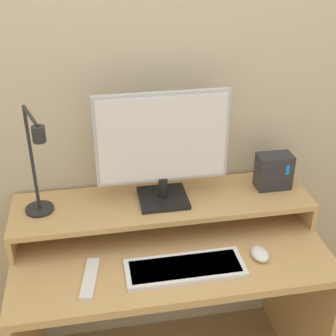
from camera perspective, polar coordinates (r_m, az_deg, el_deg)
wall_back at (r=1.77m, az=-1.70°, el=11.17°), size 6.00×0.05×2.50m
desk at (r=1.88m, az=0.19°, el=-14.42°), size 1.14×0.57×0.70m
monitor_shelf at (r=1.80m, az=-0.61°, el=-4.40°), size 1.14×0.29×0.12m
monitor at (r=1.68m, az=-0.74°, el=2.73°), size 0.49×0.17×0.43m
desk_lamp at (r=1.65m, az=-15.66°, el=-0.60°), size 0.13×0.25×0.42m
router_dock at (r=1.89m, az=12.76°, el=-0.38°), size 0.14×0.08×0.14m
keyboard at (r=1.64m, az=2.10°, el=-12.09°), size 0.41×0.15×0.02m
mouse at (r=1.72m, az=11.15°, el=-10.23°), size 0.06×0.09×0.03m
remote_control at (r=1.63m, az=-9.49°, el=-13.16°), size 0.08×0.20×0.02m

